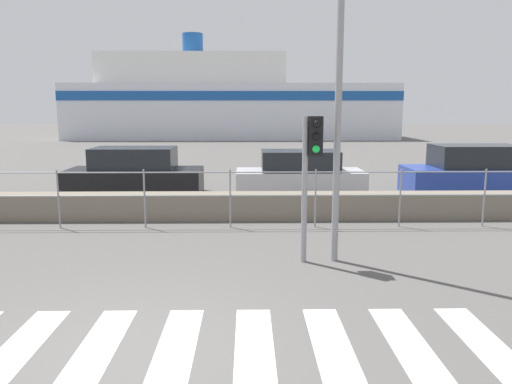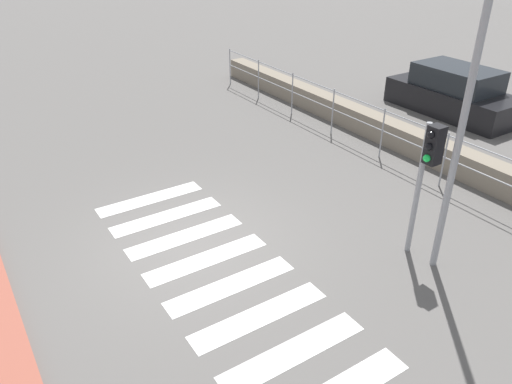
{
  "view_description": "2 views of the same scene",
  "coord_description": "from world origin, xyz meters",
  "px_view_note": "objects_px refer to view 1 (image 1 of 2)",
  "views": [
    {
      "loc": [
        1.38,
        -5.23,
        2.73
      ],
      "look_at": [
        1.5,
        2.0,
        1.5
      ],
      "focal_mm": 35.0,
      "sensor_mm": 36.0,
      "label": 1
    },
    {
      "loc": [
        7.36,
        -3.31,
        5.57
      ],
      "look_at": [
        0.71,
        1.0,
        1.2
      ],
      "focal_mm": 35.0,
      "sensor_mm": 36.0,
      "label": 2
    }
  ],
  "objects_px": {
    "traffic_light_far": "(311,156)",
    "parked_car_black": "(135,175)",
    "parked_car_blue": "(475,173)",
    "ferry_boat": "(224,103)",
    "parked_car_silver": "(300,176)",
    "streetlamp": "(342,32)"
  },
  "relations": [
    {
      "from": "traffic_light_far",
      "to": "parked_car_black",
      "type": "distance_m",
      "value": 8.54
    },
    {
      "from": "traffic_light_far",
      "to": "parked_car_blue",
      "type": "bearing_deg",
      "value": 48.92
    },
    {
      "from": "parked_car_black",
      "to": "parked_car_blue",
      "type": "distance_m",
      "value": 10.8
    },
    {
      "from": "ferry_boat",
      "to": "parked_car_silver",
      "type": "distance_m",
      "value": 30.14
    },
    {
      "from": "parked_car_black",
      "to": "traffic_light_far",
      "type": "bearing_deg",
      "value": -56.52
    },
    {
      "from": "parked_car_blue",
      "to": "parked_car_black",
      "type": "bearing_deg",
      "value": 180.0
    },
    {
      "from": "ferry_boat",
      "to": "parked_car_silver",
      "type": "relative_size",
      "value": 7.13
    },
    {
      "from": "parked_car_black",
      "to": "parked_car_silver",
      "type": "relative_size",
      "value": 1.04
    },
    {
      "from": "parked_car_blue",
      "to": "parked_car_silver",
      "type": "bearing_deg",
      "value": 180.0
    },
    {
      "from": "ferry_boat",
      "to": "streetlamp",
      "type": "bearing_deg",
      "value": -84.39
    },
    {
      "from": "parked_car_silver",
      "to": "parked_car_black",
      "type": "bearing_deg",
      "value": 180.0
    },
    {
      "from": "streetlamp",
      "to": "parked_car_blue",
      "type": "xyz_separation_m",
      "value": [
        5.69,
        7.14,
        -3.29
      ]
    },
    {
      "from": "traffic_light_far",
      "to": "parked_car_black",
      "type": "xyz_separation_m",
      "value": [
        -4.66,
        7.05,
        -1.26
      ]
    },
    {
      "from": "streetlamp",
      "to": "parked_car_silver",
      "type": "relative_size",
      "value": 1.61
    },
    {
      "from": "parked_car_silver",
      "to": "traffic_light_far",
      "type": "bearing_deg",
      "value": -94.42
    },
    {
      "from": "parked_car_silver",
      "to": "parked_car_blue",
      "type": "height_order",
      "value": "parked_car_blue"
    },
    {
      "from": "parked_car_black",
      "to": "parked_car_blue",
      "type": "height_order",
      "value": "parked_car_blue"
    },
    {
      "from": "streetlamp",
      "to": "ferry_boat",
      "type": "bearing_deg",
      "value": 95.61
    },
    {
      "from": "streetlamp",
      "to": "traffic_light_far",
      "type": "bearing_deg",
      "value": 168.49
    },
    {
      "from": "parked_car_silver",
      "to": "streetlamp",
      "type": "bearing_deg",
      "value": -90.72
    },
    {
      "from": "traffic_light_far",
      "to": "ferry_boat",
      "type": "relative_size",
      "value": 0.09
    },
    {
      "from": "ferry_boat",
      "to": "parked_car_blue",
      "type": "relative_size",
      "value": 6.49
    }
  ]
}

